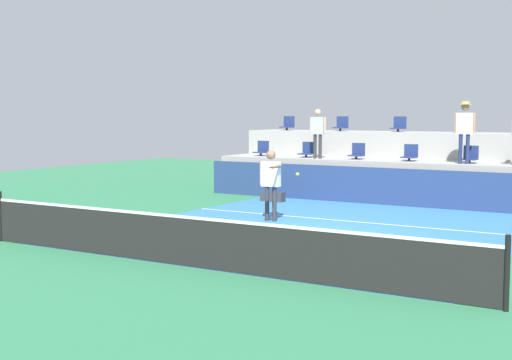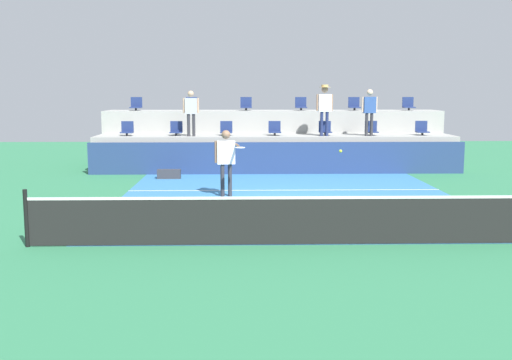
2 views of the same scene
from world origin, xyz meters
name	(u,v)px [view 1 (image 1 of 2)]	position (x,y,z in m)	size (l,w,h in m)	color
ground_plane	(303,235)	(0.00, 0.00, 0.00)	(40.00, 40.00, 0.00)	#2D754C
court_inner_paint	(323,229)	(0.00, 1.00, 0.00)	(9.00, 10.00, 0.01)	teal
court_service_line	(347,221)	(0.00, 2.40, 0.01)	(9.00, 0.06, 0.00)	white
tennis_net	(199,241)	(0.00, -4.00, 0.50)	(10.48, 0.08, 1.07)	black
sponsor_backboard	(397,187)	(0.00, 6.00, 0.55)	(13.00, 0.16, 1.10)	navy
seating_tier_lower	(411,181)	(0.00, 7.30, 0.62)	(13.00, 1.80, 1.25)	#9E9E99
seating_tier_upper	(429,164)	(0.00, 9.10, 1.05)	(13.00, 1.80, 2.10)	#9E9E99
stadium_chair_lower_far_left	(262,150)	(-5.37, 7.23, 1.46)	(0.44, 0.40, 0.52)	#2D2D33
stadium_chair_lower_left	(307,151)	(-3.60, 7.23, 1.46)	(0.44, 0.40, 0.52)	#2D2D33
stadium_chair_lower_mid_left	(357,152)	(-1.78, 7.23, 1.46)	(0.44, 0.40, 0.52)	#2D2D33
stadium_chair_lower_center	(410,154)	(-0.03, 7.23, 1.46)	(0.44, 0.40, 0.52)	#2D2D33
stadium_chair_lower_mid_right	(470,156)	(1.81, 7.23, 1.46)	(0.44, 0.40, 0.52)	#2D2D33
stadium_chair_upper_far_left	(288,124)	(-5.32, 9.03, 2.31)	(0.44, 0.40, 0.52)	#2D2D33
stadium_chair_upper_left	(341,125)	(-3.17, 9.03, 2.31)	(0.44, 0.40, 0.52)	#2D2D33
stadium_chair_upper_mid_left	(399,125)	(-1.05, 9.03, 2.31)	(0.44, 0.40, 0.52)	#2D2D33
stadium_chair_upper_mid_right	(463,126)	(1.10, 9.03, 2.31)	(0.44, 0.40, 0.52)	#2D2D33
tennis_player	(271,177)	(-1.65, 1.39, 1.12)	(0.84, 1.21, 1.80)	#2D2D33
spectator_in_white	(318,129)	(-3.02, 6.85, 2.21)	(0.57, 0.23, 1.61)	#2D2D33
spectator_with_hat	(465,125)	(1.73, 6.85, 2.38)	(0.62, 0.49, 1.83)	navy
tennis_ball	(298,174)	(0.88, -1.98, 1.56)	(0.07, 0.07, 0.07)	#CCE033
equipment_bag	(273,197)	(-3.62, 4.94, 0.15)	(0.76, 0.28, 0.30)	#333338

